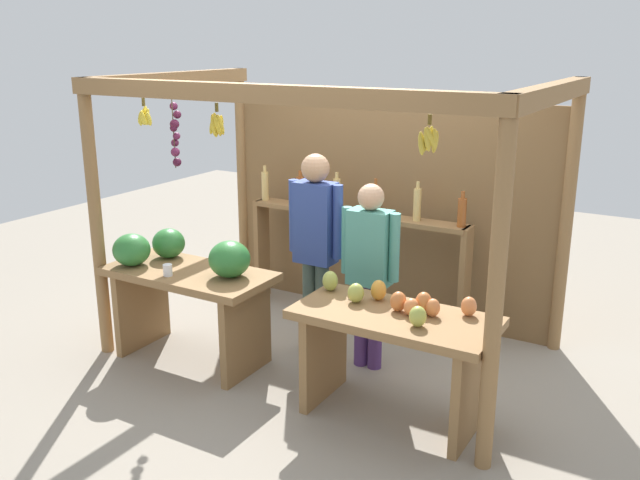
% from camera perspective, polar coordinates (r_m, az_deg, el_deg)
% --- Properties ---
extents(ground_plane, '(12.00, 12.00, 0.00)m').
position_cam_1_polar(ground_plane, '(5.81, 0.97, -9.01)').
color(ground_plane, gray).
rests_on(ground_plane, ground).
extents(market_stall, '(3.31, 2.03, 2.21)m').
position_cam_1_polar(market_stall, '(5.77, 3.13, 4.41)').
color(market_stall, olive).
rests_on(market_stall, ground).
extents(fruit_counter_left, '(1.34, 0.66, 1.03)m').
position_cam_1_polar(fruit_counter_left, '(5.51, -11.02, -3.11)').
color(fruit_counter_left, olive).
rests_on(fruit_counter_left, ground).
extents(fruit_counter_right, '(1.34, 0.64, 0.90)m').
position_cam_1_polar(fruit_counter_right, '(4.64, 6.15, -8.07)').
color(fruit_counter_right, olive).
rests_on(fruit_counter_right, ground).
extents(bottle_shelf_unit, '(2.12, 0.22, 1.34)m').
position_cam_1_polar(bottle_shelf_unit, '(6.20, 2.92, 0.51)').
color(bottle_shelf_unit, olive).
rests_on(bottle_shelf_unit, ground).
extents(vendor_man, '(0.48, 0.22, 1.64)m').
position_cam_1_polar(vendor_man, '(5.45, -0.37, 0.35)').
color(vendor_man, '#3F534B').
rests_on(vendor_man, ground).
extents(vendor_woman, '(0.48, 0.20, 1.46)m').
position_cam_1_polar(vendor_woman, '(5.22, 4.13, -1.78)').
color(vendor_woman, '#503172').
rests_on(vendor_woman, ground).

